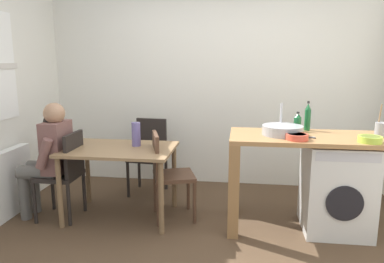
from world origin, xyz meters
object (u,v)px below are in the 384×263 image
(chair_spare_by_wall, at_px, (149,151))
(washing_machine, at_px, (336,187))
(dining_table, at_px, (120,157))
(utensil_crock, at_px, (381,129))
(mixing_bowl, at_px, (297,136))
(colander, at_px, (370,139))
(chair_opposite, at_px, (167,171))
(vase, at_px, (136,134))
(seated_person, at_px, (49,154))
(bottle_squat_brown, at_px, (308,117))
(bottle_tall_green, at_px, (297,122))
(chair_person_seat, at_px, (65,170))

(chair_spare_by_wall, xyz_separation_m, washing_machine, (2.02, -0.78, -0.08))
(dining_table, bearing_deg, utensil_crock, 0.95)
(washing_machine, xyz_separation_m, utensil_crock, (0.37, 0.05, 0.56))
(dining_table, bearing_deg, mixing_bowl, -6.95)
(dining_table, relative_size, colander, 5.50)
(dining_table, distance_m, chair_opposite, 0.50)
(chair_opposite, bearing_deg, vase, -120.75)
(chair_opposite, distance_m, washing_machine, 1.65)
(chair_opposite, bearing_deg, seated_person, -102.11)
(bottle_squat_brown, bearing_deg, bottle_tall_green, -149.04)
(chair_spare_by_wall, bearing_deg, dining_table, 87.65)
(dining_table, bearing_deg, chair_spare_by_wall, 82.12)
(seated_person, height_order, mixing_bowl, seated_person)
(utensil_crock, distance_m, vase, 2.35)
(chair_spare_by_wall, height_order, bottle_tall_green, bottle_tall_green)
(dining_table, relative_size, chair_opposite, 1.22)
(seated_person, height_order, bottle_tall_green, seated_person)
(washing_machine, bearing_deg, chair_person_seat, -178.09)
(chair_person_seat, bearing_deg, bottle_squat_brown, -81.67)
(washing_machine, xyz_separation_m, colander, (0.19, -0.22, 0.52))
(chair_person_seat, bearing_deg, seated_person, 90.00)
(bottle_squat_brown, height_order, colander, bottle_squat_brown)
(utensil_crock, bearing_deg, dining_table, -179.05)
(utensil_crock, bearing_deg, colander, -123.70)
(seated_person, bearing_deg, chair_opposite, -83.99)
(bottle_squat_brown, distance_m, utensil_crock, 0.66)
(dining_table, height_order, vase, vase)
(colander, bearing_deg, seated_person, 177.57)
(washing_machine, height_order, vase, vase)
(dining_table, bearing_deg, chair_opposite, 3.19)
(dining_table, relative_size, mixing_bowl, 5.59)
(chair_spare_by_wall, bearing_deg, bottle_squat_brown, 169.25)
(chair_person_seat, relative_size, chair_opposite, 1.00)
(bottle_tall_green, relative_size, colander, 0.97)
(bottle_squat_brown, bearing_deg, washing_machine, -46.37)
(bottle_squat_brown, distance_m, mixing_bowl, 0.50)
(seated_person, height_order, bottle_squat_brown, bottle_squat_brown)
(washing_machine, bearing_deg, utensil_crock, 8.10)
(colander, bearing_deg, mixing_bowl, 178.11)
(chair_person_seat, bearing_deg, vase, -74.06)
(utensil_crock, height_order, vase, utensil_crock)
(mixing_bowl, bearing_deg, bottle_squat_brown, 70.80)
(washing_machine, height_order, colander, colander)
(bottle_tall_green, distance_m, bottle_squat_brown, 0.13)
(chair_opposite, height_order, seated_person, seated_person)
(seated_person, xyz_separation_m, bottle_squat_brown, (2.58, 0.36, 0.38))
(chair_opposite, bearing_deg, mixing_bowl, 60.97)
(chair_spare_by_wall, relative_size, vase, 3.65)
(chair_spare_by_wall, relative_size, washing_machine, 1.05)
(bottle_squat_brown, xyz_separation_m, colander, (0.44, -0.49, -0.10))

